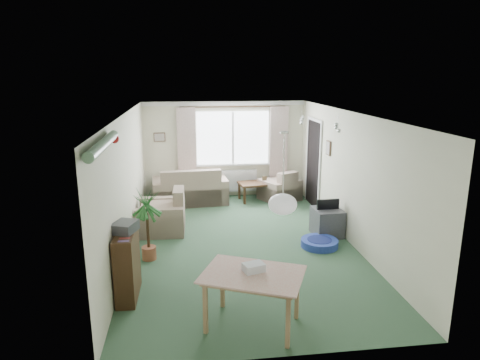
{
  "coord_description": "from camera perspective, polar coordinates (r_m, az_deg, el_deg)",
  "views": [
    {
      "loc": [
        -0.99,
        -7.29,
        3.08
      ],
      "look_at": [
        0.0,
        0.3,
        1.15
      ],
      "focal_mm": 32.0,
      "sensor_mm": 36.0,
      "label": 1
    }
  ],
  "objects": [
    {
      "name": "ground",
      "position": [
        7.98,
        0.28,
        -8.56
      ],
      "size": [
        6.5,
        6.5,
        0.0
      ],
      "primitive_type": "plane",
      "color": "#315239"
    },
    {
      "name": "window",
      "position": [
        10.71,
        -0.97,
        5.66
      ],
      "size": [
        1.8,
        0.03,
        1.3
      ],
      "primitive_type": "cube",
      "color": "white"
    },
    {
      "name": "curtain_rod",
      "position": [
        10.54,
        -0.94,
        9.73
      ],
      "size": [
        2.6,
        0.03,
        0.03
      ],
      "primitive_type": "cube",
      "color": "black"
    },
    {
      "name": "curtain_left",
      "position": [
        10.58,
        -7.12,
        4.18
      ],
      "size": [
        0.45,
        0.08,
        2.0
      ],
      "primitive_type": "cube",
      "color": "beige"
    },
    {
      "name": "curtain_right",
      "position": [
        10.83,
        5.17,
        4.47
      ],
      "size": [
        0.45,
        0.08,
        2.0
      ],
      "primitive_type": "cube",
      "color": "beige"
    },
    {
      "name": "radiator",
      "position": [
        10.88,
        -0.92,
        -0.11
      ],
      "size": [
        1.2,
        0.1,
        0.55
      ],
      "primitive_type": "cube",
      "color": "white"
    },
    {
      "name": "doorway",
      "position": [
        10.16,
        9.77,
        2.13
      ],
      "size": [
        0.03,
        0.95,
        2.0
      ],
      "primitive_type": "cube",
      "color": "black"
    },
    {
      "name": "pendant_lamp",
      "position": [
        5.38,
        5.71,
        -3.23
      ],
      "size": [
        0.36,
        0.36,
        0.36
      ],
      "primitive_type": "sphere",
      "color": "white"
    },
    {
      "name": "tinsel_garland",
      "position": [
        5.14,
        -17.82,
        4.53
      ],
      "size": [
        1.6,
        1.6,
        0.12
      ],
      "primitive_type": "cylinder",
      "color": "#196626"
    },
    {
      "name": "bauble_cluster_a",
      "position": [
        8.55,
        8.23,
        8.23
      ],
      "size": [
        0.2,
        0.2,
        0.2
      ],
      "primitive_type": "sphere",
      "color": "silver"
    },
    {
      "name": "bauble_cluster_b",
      "position": [
        7.51,
        12.91,
        7.22
      ],
      "size": [
        0.2,
        0.2,
        0.2
      ],
      "primitive_type": "sphere",
      "color": "silver"
    },
    {
      "name": "wall_picture_back",
      "position": [
        10.65,
        -10.68,
        5.64
      ],
      "size": [
        0.28,
        0.03,
        0.22
      ],
      "primitive_type": "cube",
      "color": "brown"
    },
    {
      "name": "wall_picture_right",
      "position": [
        9.13,
        11.71,
        4.2
      ],
      "size": [
        0.03,
        0.24,
        0.3
      ],
      "primitive_type": "cube",
      "color": "brown"
    },
    {
      "name": "sofa",
      "position": [
        10.38,
        -6.69,
        -0.68
      ],
      "size": [
        1.83,
        1.06,
        0.88
      ],
      "primitive_type": "cube",
      "rotation": [
        0.0,
        0.0,
        3.22
      ],
      "color": "#C4A894",
      "rests_on": "ground"
    },
    {
      "name": "armchair_corner",
      "position": [
        10.63,
        5.3,
        -0.66
      ],
      "size": [
        1.11,
        1.09,
        0.75
      ],
      "primitive_type": "cube",
      "rotation": [
        0.0,
        0.0,
        3.61
      ],
      "color": "tan",
      "rests_on": "ground"
    },
    {
      "name": "armchair_left",
      "position": [
        8.62,
        -10.48,
        -3.99
      ],
      "size": [
        0.94,
        0.99,
        0.86
      ],
      "primitive_type": "cube",
      "rotation": [
        0.0,
        0.0,
        -1.6
      ],
      "color": "beige",
      "rests_on": "ground"
    },
    {
      "name": "coffee_table",
      "position": [
        10.59,
        2.62,
        -1.49
      ],
      "size": [
        1.09,
        0.71,
        0.46
      ],
      "primitive_type": "cube",
      "rotation": [
        0.0,
        0.0,
        0.15
      ],
      "color": "black",
      "rests_on": "ground"
    },
    {
      "name": "photo_frame",
      "position": [
        10.5,
        3.28,
        0.1
      ],
      "size": [
        0.12,
        0.04,
        0.16
      ],
      "primitive_type": "cube",
      "rotation": [
        0.0,
        0.0,
        0.18
      ],
      "color": "brown",
      "rests_on": "coffee_table"
    },
    {
      "name": "bookshelf",
      "position": [
        6.26,
        -14.81,
        -10.9
      ],
      "size": [
        0.28,
        0.79,
        0.96
      ],
      "primitive_type": "cube",
      "rotation": [
        0.0,
        0.0,
        -0.02
      ],
      "color": "black",
      "rests_on": "ground"
    },
    {
      "name": "hifi_box",
      "position": [
        6.09,
        -15.11,
        -6.06
      ],
      "size": [
        0.38,
        0.42,
        0.14
      ],
      "primitive_type": "cube",
      "rotation": [
        0.0,
        0.0,
        -0.35
      ],
      "color": "#3C3D42",
      "rests_on": "bookshelf"
    },
    {
      "name": "houseplant",
      "position": [
        7.32,
        -12.22,
        -5.98
      ],
      "size": [
        0.52,
        0.52,
        1.2
      ],
      "primitive_type": "cylinder",
      "rotation": [
        0.0,
        0.0,
        0.01
      ],
      "color": "#205E23",
      "rests_on": "ground"
    },
    {
      "name": "dining_table",
      "position": [
        5.48,
        1.69,
        -15.76
      ],
      "size": [
        1.31,
        1.12,
        0.69
      ],
      "primitive_type": "cube",
      "rotation": [
        0.0,
        0.0,
        -0.42
      ],
      "color": "tan",
      "rests_on": "ground"
    },
    {
      "name": "gift_box",
      "position": [
        5.35,
        1.84,
        -11.66
      ],
      "size": [
        0.29,
        0.25,
        0.12
      ],
      "primitive_type": "cube",
      "rotation": [
        0.0,
        0.0,
        0.3
      ],
      "color": "silver",
      "rests_on": "dining_table"
    },
    {
      "name": "tv_cube",
      "position": [
        8.5,
        11.53,
        -5.51
      ],
      "size": [
        0.55,
        0.6,
        0.53
      ],
      "primitive_type": "cube",
      "rotation": [
        0.0,
        0.0,
        0.05
      ],
      "color": "#413F45",
      "rests_on": "ground"
    },
    {
      "name": "pet_bed",
      "position": [
        7.99,
        10.55,
        -8.27
      ],
      "size": [
        0.78,
        0.78,
        0.13
      ],
      "primitive_type": "cylinder",
      "rotation": [
        0.0,
        0.0,
        -0.18
      ],
      "color": "navy",
      "rests_on": "ground"
    }
  ]
}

